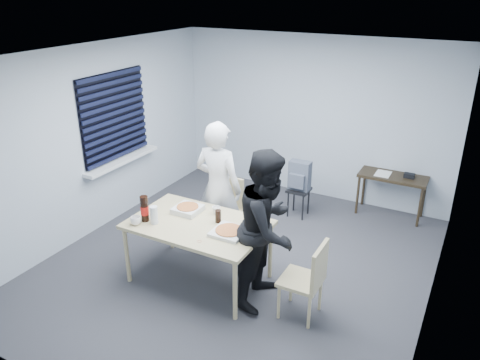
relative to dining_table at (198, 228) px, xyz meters
The scene contains 19 objects.
room 2.27m from the dining_table, 154.92° to the left, with size 5.00×5.00×5.00m.
dining_table is the anchor object (origin of this frame).
chair_far 1.04m from the dining_table, 101.47° to the left, with size 0.42×0.42×0.89m.
chair_right 1.39m from the dining_table, ahead, with size 0.42×0.42×0.89m.
person_white 0.76m from the dining_table, 101.92° to the left, with size 0.65×0.42×1.77m, color silver.
person_black 0.87m from the dining_table, ahead, with size 0.86×0.47×1.77m, color black.
side_table 3.24m from the dining_table, 59.46° to the left, with size 0.99×0.44×0.66m.
stool 2.19m from the dining_table, 78.78° to the left, with size 0.32×0.32×0.44m.
backpack 2.15m from the dining_table, 78.71° to the left, with size 0.32×0.23×0.44m.
pizza_box_a 0.33m from the dining_table, 145.41° to the left, with size 0.31×0.31×0.08m.
pizza_box_b 0.45m from the dining_table, ahead, with size 0.36×0.36×0.05m.
mug_a 0.71m from the dining_table, 149.24° to the right, with size 0.12×0.12×0.10m, color white.
mug_b 0.32m from the dining_table, 77.14° to the left, with size 0.10×0.10×0.09m, color white.
cola_glass 0.27m from the dining_table, 33.28° to the left, with size 0.07×0.07×0.15m, color black.
soda_bottle 0.65m from the dining_table, 157.40° to the right, with size 0.10×0.10×0.31m.
plastic_cups 0.52m from the dining_table, 151.46° to the right, with size 0.09×0.09×0.21m, color silver.
rubber_band 0.42m from the dining_table, 55.09° to the right, with size 0.05×0.05×0.00m, color red.
papers 3.16m from the dining_table, 61.71° to the left, with size 0.22×0.29×0.00m, color white.
black_box 3.38m from the dining_table, 56.44° to the left, with size 0.15×0.11×0.06m, color black.
Camera 1 is at (2.42, -4.46, 3.33)m, focal length 35.00 mm.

